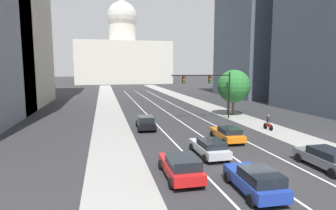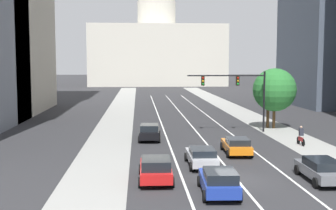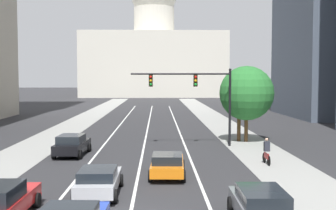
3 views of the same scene
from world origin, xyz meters
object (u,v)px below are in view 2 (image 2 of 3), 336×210
at_px(car_gray, 321,169).
at_px(cyclist, 301,136).
at_px(street_tree_far_right, 268,93).
at_px(car_blue, 219,181).
at_px(street_tree_near_right, 275,90).
at_px(car_black, 150,132).
at_px(car_orange, 237,145).
at_px(car_red, 156,169).
at_px(traffic_signal_mast, 239,88).
at_px(capitol_building, 157,47).
at_px(car_silver, 202,156).

height_order(car_gray, cyclist, cyclist).
distance_m(cyclist, street_tree_far_right, 10.87).
distance_m(car_blue, street_tree_near_right, 26.40).
bearing_deg(car_blue, car_black, 13.40).
height_order(car_orange, street_tree_far_right, street_tree_far_right).
bearing_deg(street_tree_far_right, car_red, -121.99).
distance_m(car_red, car_gray, 10.12).
distance_m(traffic_signal_mast, cyclist, 9.32).
bearing_deg(capitol_building, street_tree_far_right, -85.12).
bearing_deg(traffic_signal_mast, street_tree_near_right, 27.96).
bearing_deg(car_silver, traffic_signal_mast, -22.29).
relative_size(cyclist, street_tree_near_right, 0.26).
bearing_deg(car_red, street_tree_near_right, -32.81).
bearing_deg(street_tree_far_right, car_silver, -119.46).
height_order(car_red, street_tree_near_right, street_tree_near_right).
height_order(car_orange, car_black, car_black).
relative_size(capitol_building, cyclist, 24.70).
distance_m(car_black, street_tree_far_right, 15.35).
distance_m(car_black, street_tree_near_right, 15.74).
height_order(car_blue, car_black, car_black).
bearing_deg(car_silver, street_tree_near_right, -31.51).
height_order(car_black, street_tree_far_right, street_tree_far_right).
height_order(street_tree_near_right, street_tree_far_right, street_tree_near_right).
relative_size(capitol_building, car_red, 9.16).
xyz_separation_m(traffic_signal_mast, street_tree_near_right, (4.47, 2.37, -0.36)).
xyz_separation_m(car_blue, car_orange, (3.37, 10.60, -0.06)).
bearing_deg(car_gray, cyclist, -14.21).
xyz_separation_m(car_red, car_gray, (10.10, -0.69, -0.04)).
height_order(car_silver, car_gray, car_gray).
height_order(car_orange, street_tree_near_right, street_tree_near_right).
bearing_deg(traffic_signal_mast, car_red, -116.96).
height_order(car_gray, traffic_signal_mast, traffic_signal_mast).
bearing_deg(car_orange, car_blue, 164.73).
bearing_deg(car_silver, street_tree_far_right, -29.51).
bearing_deg(traffic_signal_mast, street_tree_far_right, 35.71).
bearing_deg(car_orange, car_silver, 141.61).
bearing_deg(car_black, car_gray, -143.52).
height_order(car_black, street_tree_near_right, street_tree_near_right).
relative_size(car_red, street_tree_near_right, 0.70).
xyz_separation_m(car_black, car_silver, (3.37, -10.75, -0.07)).
bearing_deg(cyclist, capitol_building, 2.21).
distance_m(capitol_building, car_red, 119.38).
distance_m(car_black, traffic_signal_mast, 11.00).
bearing_deg(car_black, cyclist, -102.13).
xyz_separation_m(capitol_building, traffic_signal_mast, (4.40, -100.13, -7.76)).
xyz_separation_m(cyclist, street_tree_near_right, (0.70, 10.01, 3.41)).
distance_m(car_blue, cyclist, 17.07).
relative_size(car_red, traffic_signal_mast, 0.57).
height_order(capitol_building, car_gray, capitol_building).
bearing_deg(car_blue, car_orange, -15.11).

